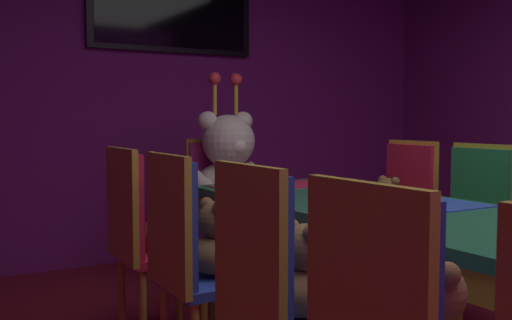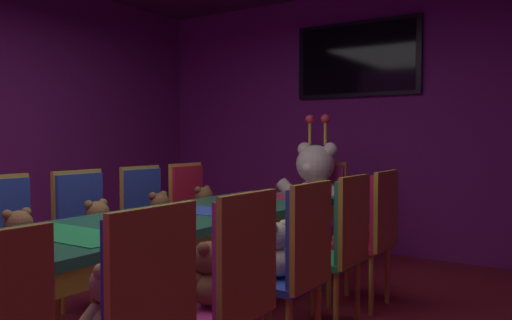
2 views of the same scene
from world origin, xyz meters
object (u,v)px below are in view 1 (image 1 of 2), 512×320
Objects in this scene: teddy_left_3 at (307,277)px; chair_right_5 at (403,202)px; teddy_left_4 at (218,243)px; wall_tv at (172,2)px; chair_left_4 at (186,248)px; chair_right_4 at (473,214)px; throne_chair at (218,195)px; banquet_table at (511,251)px; teddy_left_5 at (166,223)px; teddy_right_5 at (386,205)px; chair_left_3 at (269,284)px; chair_left_5 at (138,226)px; king_teddy_bear at (229,172)px.

chair_right_5 is (1.57, 1.15, -0.00)m from teddy_left_3.
teddy_left_4 is 2.75m from wall_tv.
chair_left_4 and chair_right_5 have the same top height.
chair_right_4 is (1.58, -0.02, -0.00)m from teddy_left_4.
chair_right_4 is 1.69m from throne_chair.
throne_chair is at bearing 58.91° from chair_left_4.
chair_right_5 is at bearing 58.62° from banquet_table.
teddy_left_3 is at bearing 159.58° from banquet_table.
teddy_left_5 is 1.69m from chair_right_4.
wall_tv is (0.00, 3.11, 1.39)m from banquet_table.
wall_tv reaches higher than teddy_left_3.
chair_right_4 is 2.80m from wall_tv.
chair_right_5 is 0.72× the size of wall_tv.
teddy_left_5 is at bearing -1.50° from teddy_right_5.
chair_left_3 is 0.64m from teddy_left_4.
chair_right_4 is 0.57m from teddy_right_5.
wall_tv reaches higher than banquet_table.
teddy_left_5 is 0.35× the size of chair_right_4.
wall_tv is (-0.86, 2.24, 1.45)m from chair_right_4.
teddy_left_3 is (0.15, 0.00, 0.00)m from chair_left_3.
banquet_table is 3.62× the size of chair_left_3.
king_teddy_bear is at bearing 38.52° from chair_left_5.
throne_chair reaches higher than teddy_left_4.
teddy_left_3 is (-0.70, 0.26, -0.06)m from banquet_table.
chair_left_3 is 3.02× the size of teddy_right_5.
chair_left_4 is at bearing -34.44° from king_teddy_bear.
king_teddy_bear is (0.85, 1.89, 0.17)m from chair_left_3.
teddy_left_4 is at bearing -88.90° from teddy_left_5.
chair_left_5 is at bearing -1.25° from chair_right_5.
chair_left_5 reaches higher than teddy_left_3.
chair_left_5 is (-0.01, 0.57, 0.00)m from chair_left_4.
chair_right_5 is at bearing -1.36° from teddy_left_5.
chair_right_5 is (1.59, -0.04, -0.00)m from teddy_left_5.
teddy_left_3 is 0.36× the size of king_teddy_bear.
throne_chair is at bearing 71.17° from teddy_left_3.
chair_right_4 is at bearing 104.18° from teddy_right_5.
king_teddy_bear is at bearing -45.77° from teddy_right_5.
teddy_right_5 is (1.42, 1.15, -0.01)m from teddy_left_3.
teddy_right_5 is at bearing 38.23° from throne_chair.
king_teddy_bear reaches higher than chair_left_4.
chair_left_3 and chair_left_5 have the same top height.
banquet_table is at bearing 58.62° from chair_right_5.
chair_right_4 and throne_chair have the same top height.
teddy_left_5 is (-0.73, 1.45, -0.06)m from banquet_table.
wall_tv is (0.70, 2.85, 1.45)m from teddy_left_3.
chair_right_5 and throne_chair have the same top height.
chair_right_4 is at bearing -0.68° from chair_left_4.
teddy_left_4 is at bearing 0.00° from chair_left_4.
chair_left_3 is at bearing -101.77° from teddy_left_4.
teddy_right_5 is 1.16m from throne_chair.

